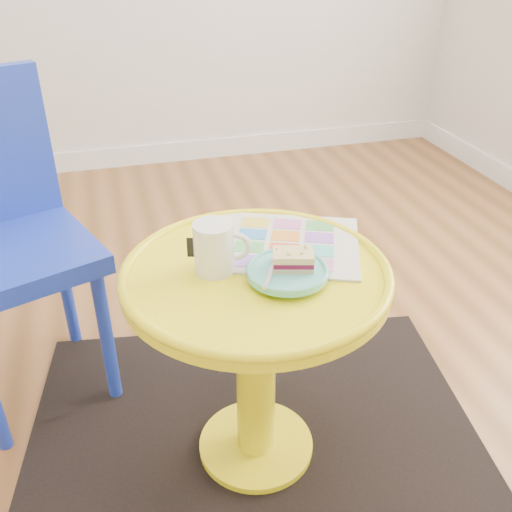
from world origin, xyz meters
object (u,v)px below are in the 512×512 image
object	(u,v)px
chair	(0,226)
newspaper	(285,244)
plate	(287,272)
side_table	(256,328)
mug	(215,246)

from	to	relation	value
chair	newspaper	bearing A→B (deg)	-49.47
chair	newspaper	world-z (taller)	chair
chair	plate	bearing A→B (deg)	-59.88
plate	chair	bearing A→B (deg)	140.78
side_table	chair	world-z (taller)	chair
side_table	newspaper	world-z (taller)	newspaper
chair	mug	distance (m)	0.72
mug	plate	size ratio (longest dim) A/B	0.70
side_table	mug	distance (m)	0.25
newspaper	mug	xyz separation A→B (m)	(-0.19, -0.07, 0.06)
side_table	newspaper	xyz separation A→B (m)	(0.10, 0.10, 0.17)
chair	newspaper	xyz separation A→B (m)	(0.72, -0.40, 0.05)
chair	mug	world-z (taller)	chair
newspaper	mug	bearing A→B (deg)	-136.70
newspaper	plate	bearing A→B (deg)	-83.87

